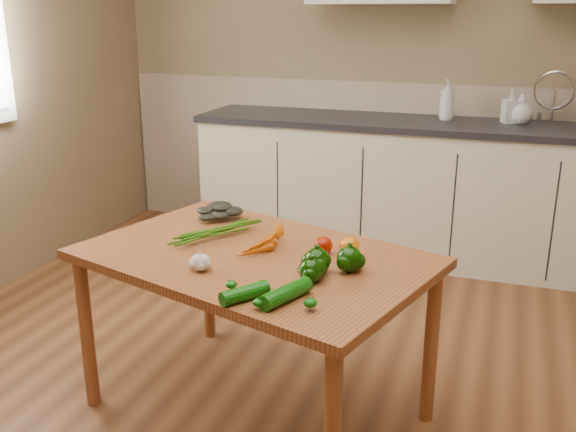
% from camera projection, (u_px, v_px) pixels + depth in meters
% --- Properties ---
extents(room, '(4.04, 5.04, 2.64)m').
position_uv_depth(room, '(278.00, 107.00, 2.19)').
color(room, brown).
rests_on(room, ground).
extents(counter_run, '(2.84, 0.64, 1.14)m').
position_uv_depth(counter_run, '(416.00, 188.00, 4.17)').
color(counter_run, beige).
rests_on(counter_run, ground).
extents(table, '(1.46, 1.16, 0.69)m').
position_uv_depth(table, '(254.00, 273.00, 2.44)').
color(table, '#9C552D').
rests_on(table, ground).
extents(soap_bottle_a, '(0.14, 0.14, 0.25)m').
position_uv_depth(soap_bottle_a, '(447.00, 100.00, 4.03)').
color(soap_bottle_a, silver).
rests_on(soap_bottle_a, counter_run).
extents(soap_bottle_b, '(0.12, 0.12, 0.21)m').
position_uv_depth(soap_bottle_b, '(511.00, 106.00, 3.92)').
color(soap_bottle_b, silver).
rests_on(soap_bottle_b, counter_run).
extents(soap_bottle_c, '(0.16, 0.16, 0.18)m').
position_uv_depth(soap_bottle_c, '(522.00, 109.00, 3.90)').
color(soap_bottle_c, silver).
rests_on(soap_bottle_c, counter_run).
extents(carrot_bunch, '(0.28, 0.24, 0.06)m').
position_uv_depth(carrot_bunch, '(249.00, 238.00, 2.49)').
color(carrot_bunch, '#CC5504').
rests_on(carrot_bunch, table).
extents(leafy_greens, '(0.18, 0.16, 0.09)m').
position_uv_depth(leafy_greens, '(215.00, 209.00, 2.81)').
color(leafy_greens, black).
rests_on(leafy_greens, table).
extents(garlic_bulb, '(0.07, 0.07, 0.06)m').
position_uv_depth(garlic_bulb, '(200.00, 262.00, 2.26)').
color(garlic_bulb, beige).
rests_on(garlic_bulb, table).
extents(pepper_a, '(0.09, 0.09, 0.09)m').
position_uv_depth(pepper_a, '(317.00, 261.00, 2.23)').
color(pepper_a, black).
rests_on(pepper_a, table).
extents(pepper_b, '(0.09, 0.09, 0.09)m').
position_uv_depth(pepper_b, '(349.00, 259.00, 2.25)').
color(pepper_b, black).
rests_on(pepper_b, table).
extents(pepper_c, '(0.08, 0.08, 0.08)m').
position_uv_depth(pepper_c, '(311.00, 271.00, 2.16)').
color(pepper_c, black).
rests_on(pepper_c, table).
extents(tomato_a, '(0.07, 0.07, 0.06)m').
position_uv_depth(tomato_a, '(323.00, 245.00, 2.42)').
color(tomato_a, '#911402').
rests_on(tomato_a, table).
extents(tomato_b, '(0.07, 0.07, 0.07)m').
position_uv_depth(tomato_b, '(349.00, 246.00, 2.41)').
color(tomato_b, orange).
rests_on(tomato_b, table).
extents(tomato_c, '(0.06, 0.06, 0.06)m').
position_uv_depth(tomato_c, '(355.00, 262.00, 2.27)').
color(tomato_c, orange).
rests_on(tomato_c, table).
extents(zucchini_a, '(0.13, 0.21, 0.05)m').
position_uv_depth(zucchini_a, '(286.00, 293.00, 2.02)').
color(zucchini_a, '#084707').
rests_on(zucchini_a, table).
extents(zucchini_b, '(0.14, 0.16, 0.05)m').
position_uv_depth(zucchini_b, '(245.00, 293.00, 2.03)').
color(zucchini_b, '#084707').
rests_on(zucchini_b, table).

